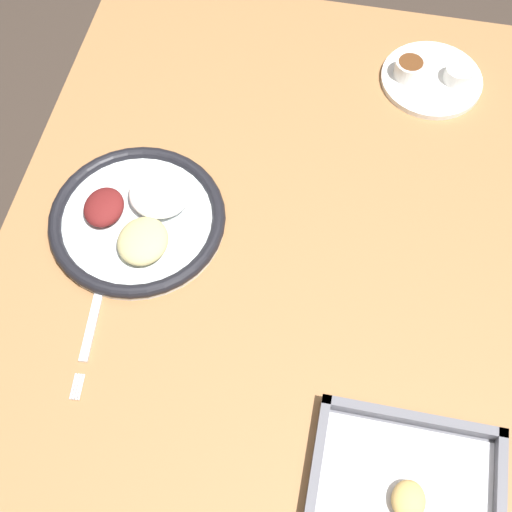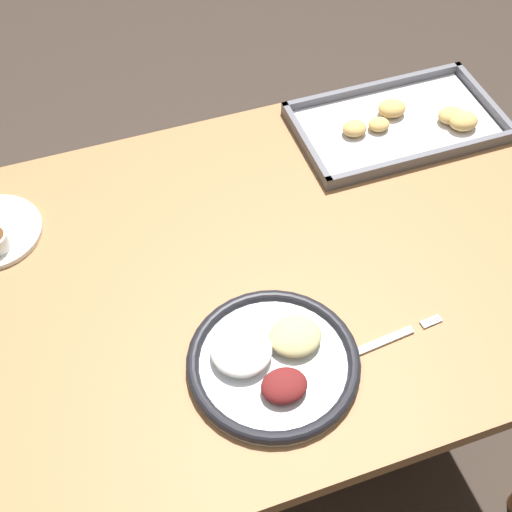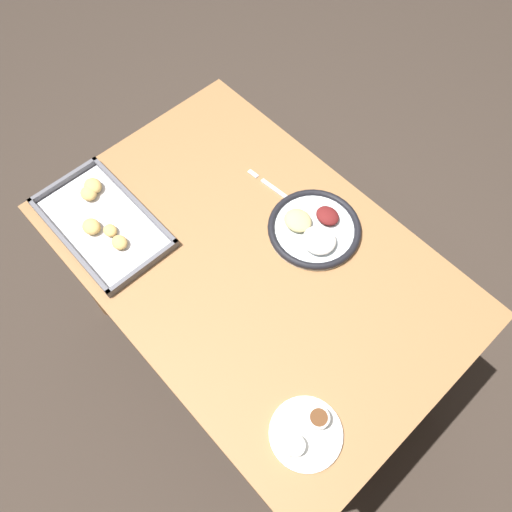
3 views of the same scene
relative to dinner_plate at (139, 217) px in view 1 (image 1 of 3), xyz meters
The scene contains 5 objects.
ground_plane 0.79m from the dinner_plate, 72.96° to the left, with size 8.00×8.00×0.00m, color #382D26.
dining_table 0.23m from the dinner_plate, 72.96° to the left, with size 1.16×0.77×0.76m.
dinner_plate is the anchor object (origin of this frame).
fork 0.16m from the dinner_plate, ahead, with size 0.22×0.03×0.00m.
saucer_plate 0.54m from the dinner_plate, 132.17° to the left, with size 0.17×0.17×0.04m.
Camera 1 is at (0.47, 0.09, 1.65)m, focal length 50.00 mm.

